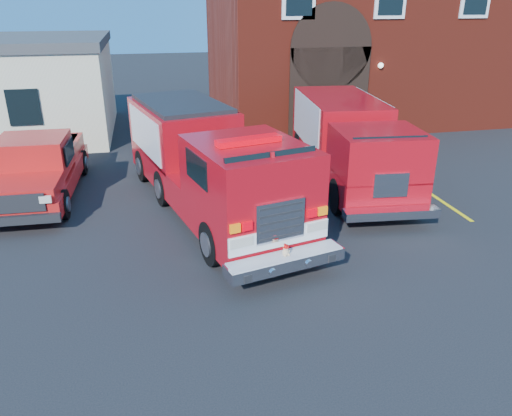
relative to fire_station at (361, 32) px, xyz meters
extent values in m
plane|color=black|center=(-8.99, -13.98, -4.25)|extent=(100.00, 100.00, 0.00)
cube|color=yellow|center=(-2.49, -12.98, -4.25)|extent=(0.12, 3.00, 0.01)
cube|color=yellow|center=(-2.49, -9.98, -4.25)|extent=(0.12, 3.00, 0.01)
cube|color=yellow|center=(-2.49, -6.98, -4.25)|extent=(0.12, 3.00, 0.01)
cube|color=maroon|center=(0.01, 0.02, -0.25)|extent=(15.00, 10.00, 8.00)
cube|color=black|center=(-3.49, -5.00, -2.25)|extent=(3.60, 0.12, 4.00)
cylinder|color=black|center=(-3.49, -5.00, -0.25)|extent=(3.60, 0.12, 3.60)
cube|color=black|center=(-15.99, -5.01, -2.25)|extent=(1.20, 0.10, 1.40)
cylinder|color=black|center=(-10.06, -15.30, -3.71)|extent=(0.59, 1.14, 1.09)
cylinder|color=black|center=(-7.95, -14.80, -3.71)|extent=(0.59, 1.14, 1.09)
cube|color=#AE0B15|center=(-9.74, -11.98, -3.41)|extent=(4.46, 9.21, 0.89)
cube|color=#AE0B15|center=(-10.26, -9.77, -2.28)|extent=(3.41, 4.80, 1.58)
cube|color=#AE0B15|center=(-9.07, -14.77, -2.23)|extent=(3.13, 3.64, 1.48)
cube|color=black|center=(-8.79, -15.96, -1.83)|extent=(2.13, 0.58, 0.93)
cube|color=#EC000E|center=(-9.07, -14.77, -1.41)|extent=(1.61, 0.69, 0.14)
cube|color=white|center=(-8.70, -16.32, -3.22)|extent=(2.41, 0.63, 0.43)
cube|color=silver|center=(-8.70, -16.33, -2.82)|extent=(1.17, 0.33, 0.93)
cube|color=silver|center=(-8.64, -16.59, -3.68)|extent=(2.81, 1.17, 0.28)
cube|color=#B7B7BF|center=(-11.47, -10.06, -2.28)|extent=(0.86, 3.46, 1.28)
cube|color=#B7B7BF|center=(-9.05, -9.49, -2.28)|extent=(0.86, 3.46, 1.28)
sphere|color=beige|center=(-8.64, -16.59, -3.46)|extent=(0.19, 0.19, 0.16)
sphere|color=beige|center=(-8.64, -16.59, -3.34)|extent=(0.15, 0.15, 0.13)
sphere|color=beige|center=(-8.69, -16.59, -3.30)|extent=(0.06, 0.06, 0.05)
sphere|color=beige|center=(-8.59, -16.57, -3.30)|extent=(0.06, 0.06, 0.05)
ellipsoid|color=red|center=(-8.64, -16.59, -3.30)|extent=(0.16, 0.16, 0.07)
cylinder|color=red|center=(-8.64, -16.60, -3.32)|extent=(0.18, 0.18, 0.01)
cylinder|color=black|center=(-13.94, -11.73, -3.82)|extent=(0.34, 0.88, 0.87)
cube|color=red|center=(-14.83, -9.68, -3.65)|extent=(2.39, 6.08, 0.49)
cube|color=red|center=(-14.90, -11.81, -3.21)|extent=(2.07, 1.71, 0.38)
cube|color=red|center=(-14.84, -10.01, -2.78)|extent=(2.08, 2.03, 1.09)
cube|color=red|center=(-14.77, -7.93, -3.21)|extent=(2.09, 2.36, 0.60)
cube|color=black|center=(-14.93, -12.77, -3.76)|extent=(2.23, 0.23, 0.24)
cylinder|color=black|center=(-6.03, -13.04, -3.72)|extent=(0.44, 1.09, 1.06)
cylinder|color=black|center=(-3.91, -13.25, -3.72)|extent=(0.44, 1.09, 1.06)
cube|color=#AE0B15|center=(-4.70, -10.45, -3.43)|extent=(3.17, 7.94, 0.87)
cube|color=#AE0B15|center=(-4.56, -9.01, -2.32)|extent=(2.88, 5.05, 1.45)
cube|color=#AE0B15|center=(-4.97, -13.15, -2.41)|extent=(2.63, 2.55, 1.26)
cube|color=#B7B7BF|center=(-5.77, -8.89, -2.41)|extent=(0.44, 4.05, 1.64)
cube|color=#B7B7BF|center=(-3.34, -9.13, -2.41)|extent=(0.44, 4.05, 1.64)
cube|color=silver|center=(-5.10, -14.55, -3.72)|extent=(2.64, 0.69, 0.24)
camera|label=1|loc=(-11.33, -25.84, 1.64)|focal=35.00mm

